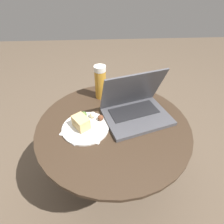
{
  "coord_description": "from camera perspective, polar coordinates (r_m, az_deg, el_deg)",
  "views": [
    {
      "loc": [
        -0.05,
        -0.63,
        1.08
      ],
      "look_at": [
        -0.01,
        0.0,
        0.57
      ],
      "focal_mm": 28.0,
      "sensor_mm": 36.0,
      "label": 1
    }
  ],
  "objects": [
    {
      "name": "fork",
      "position": [
        0.82,
        -7.63,
        -6.71
      ],
      "size": [
        0.12,
        0.13,
        0.01
      ],
      "color": "silver",
      "rests_on": "table"
    },
    {
      "name": "table",
      "position": [
        0.94,
        0.39,
        -8.04
      ],
      "size": [
        0.75,
        0.75,
        0.5
      ],
      "color": "#9E9EA3",
      "rests_on": "ground_plane"
    },
    {
      "name": "ground_plane",
      "position": [
        1.26,
        0.31,
        -20.39
      ],
      "size": [
        6.0,
        6.0,
        0.0
      ],
      "primitive_type": "plane",
      "color": "brown"
    },
    {
      "name": "beer_glass",
      "position": [
        1.0,
        -3.8,
        9.65
      ],
      "size": [
        0.07,
        0.07,
        0.2
      ],
      "color": "gold",
      "rests_on": "table"
    },
    {
      "name": "napkin",
      "position": [
        0.84,
        -8.96,
        -5.57
      ],
      "size": [
        0.23,
        0.2,
        0.0
      ],
      "color": "white",
      "rests_on": "table"
    },
    {
      "name": "laptop",
      "position": [
        0.89,
        7.58,
        1.44
      ],
      "size": [
        0.37,
        0.32,
        0.24
      ],
      "color": "#47474C",
      "rests_on": "table"
    },
    {
      "name": "snack_plate",
      "position": [
        0.84,
        -8.85,
        -4.05
      ],
      "size": [
        0.22,
        0.22,
        0.07
      ],
      "color": "silver",
      "rests_on": "table"
    }
  ]
}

